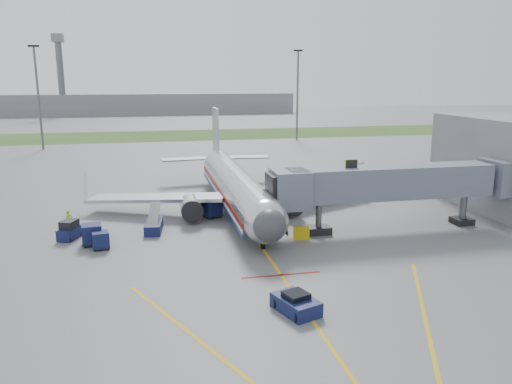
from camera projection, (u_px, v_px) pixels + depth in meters
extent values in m
plane|color=#565659|center=(268.00, 257.00, 40.51)|extent=(400.00, 400.00, 0.00)
cube|color=#2D4C1E|center=(185.00, 135.00, 126.24)|extent=(300.00, 25.00, 0.01)
cube|color=gold|center=(274.00, 265.00, 38.60)|extent=(0.25, 50.00, 0.01)
cube|color=maroon|center=(281.00, 275.00, 36.70)|extent=(6.00, 0.25, 0.01)
cube|color=gold|center=(220.00, 357.00, 25.94)|extent=(9.52, 20.04, 0.01)
cube|color=gold|center=(428.00, 333.00, 28.41)|extent=(9.52, 20.04, 0.01)
cylinder|color=silver|center=(236.00, 186.00, 54.20)|extent=(3.80, 28.00, 3.80)
sphere|color=silver|center=(266.00, 221.00, 40.86)|extent=(3.80, 3.80, 3.80)
sphere|color=#38383D|center=(269.00, 226.00, 39.62)|extent=(2.74, 2.74, 2.74)
cube|color=black|center=(267.00, 216.00, 40.36)|extent=(2.20, 1.20, 0.55)
cone|color=silver|center=(216.00, 162.00, 69.91)|extent=(3.80, 5.00, 3.80)
cube|color=#B7BAC1|center=(216.00, 134.00, 68.54)|extent=(0.35, 4.20, 7.00)
cube|color=#B7BAC1|center=(157.00, 198.00, 52.64)|extent=(15.10, 8.59, 1.13)
cube|color=#B7BAC1|center=(310.00, 190.00, 56.15)|extent=(15.10, 8.59, 1.13)
cylinder|color=silver|center=(191.00, 207.00, 50.57)|extent=(2.10, 3.60, 2.10)
cylinder|color=silver|center=(289.00, 202.00, 52.71)|extent=(2.10, 3.60, 2.10)
cube|color=maroon|center=(253.00, 188.00, 54.67)|extent=(0.05, 28.00, 0.45)
cube|color=navy|center=(253.00, 196.00, 54.87)|extent=(0.05, 28.00, 0.35)
cylinder|color=black|center=(263.00, 245.00, 42.35)|extent=(0.28, 0.70, 0.70)
cylinder|color=black|center=(212.00, 206.00, 54.64)|extent=(0.50, 1.00, 1.00)
cylinder|color=black|center=(258.00, 204.00, 55.71)|extent=(0.50, 1.00, 1.00)
cube|color=slate|center=(390.00, 182.00, 46.93)|extent=(20.00, 3.00, 3.00)
cube|color=slate|center=(290.00, 189.00, 44.95)|extent=(3.20, 3.60, 3.40)
cube|color=black|center=(277.00, 189.00, 44.70)|extent=(1.60, 3.00, 2.80)
cube|color=gold|center=(351.00, 165.00, 45.70)|extent=(1.20, 0.15, 1.00)
cylinder|color=#595B60|center=(319.00, 217.00, 46.16)|extent=(0.56, 0.56, 3.10)
cube|color=black|center=(318.00, 230.00, 46.43)|extent=(2.20, 1.60, 0.70)
cylinder|color=#595B60|center=(463.00, 209.00, 49.26)|extent=(0.70, 0.70, 3.10)
cube|color=black|center=(462.00, 221.00, 49.54)|extent=(1.80, 1.80, 0.60)
cube|color=slate|center=(502.00, 177.00, 49.40)|extent=(3.00, 4.00, 3.40)
cube|color=slate|center=(511.00, 163.00, 55.11)|extent=(10.00, 16.00, 10.00)
cylinder|color=#595B60|center=(39.00, 99.00, 98.77)|extent=(0.44, 0.44, 20.00)
cube|color=black|center=(33.00, 46.00, 96.49)|extent=(2.00, 0.40, 0.40)
cylinder|color=#595B60|center=(297.00, 96.00, 114.88)|extent=(0.44, 0.44, 20.00)
cube|color=black|center=(298.00, 50.00, 112.60)|extent=(2.00, 0.40, 0.40)
cube|color=slate|center=(144.00, 104.00, 199.50)|extent=(120.00, 14.00, 8.00)
cylinder|color=#595B60|center=(61.00, 78.00, 186.31)|extent=(2.40, 2.40, 28.00)
cube|color=slate|center=(57.00, 38.00, 183.07)|extent=(4.00, 4.00, 3.00)
cube|color=#0B1932|center=(296.00, 305.00, 30.86)|extent=(2.81, 3.52, 0.94)
cube|color=black|center=(296.00, 296.00, 30.72)|extent=(1.75, 1.75, 0.43)
cylinder|color=black|center=(296.00, 317.00, 29.57)|extent=(0.41, 0.71, 0.68)
cylinder|color=black|center=(317.00, 310.00, 30.37)|extent=(0.41, 0.71, 0.68)
cylinder|color=black|center=(275.00, 303.00, 31.40)|extent=(0.41, 0.71, 0.68)
cylinder|color=black|center=(295.00, 297.00, 32.20)|extent=(0.41, 0.71, 0.68)
cube|color=#0B1932|center=(70.00, 233.00, 44.91)|extent=(2.11, 2.76, 0.98)
cube|color=black|center=(69.00, 224.00, 44.73)|extent=(1.69, 1.90, 0.69)
cylinder|color=black|center=(60.00, 239.00, 44.21)|extent=(0.39, 0.54, 0.49)
cylinder|color=black|center=(70.00, 239.00, 44.05)|extent=(0.39, 0.54, 0.49)
cylinder|color=black|center=(70.00, 233.00, 45.91)|extent=(0.39, 0.54, 0.49)
cylinder|color=black|center=(80.00, 233.00, 45.74)|extent=(0.39, 0.54, 0.49)
cube|color=#0B1932|center=(92.00, 234.00, 43.17)|extent=(1.79, 1.79, 1.64)
cube|color=black|center=(93.00, 243.00, 43.36)|extent=(1.84, 1.84, 0.13)
cylinder|color=black|center=(85.00, 246.00, 42.59)|extent=(0.26, 0.32, 0.30)
cylinder|color=black|center=(100.00, 245.00, 42.96)|extent=(0.26, 0.32, 0.30)
cylinder|color=black|center=(85.00, 241.00, 43.77)|extent=(0.26, 0.32, 0.30)
cylinder|color=black|center=(100.00, 240.00, 44.14)|extent=(0.26, 0.32, 0.30)
cube|color=#0B1932|center=(101.00, 239.00, 42.19)|extent=(1.56, 1.56, 1.33)
cube|color=black|center=(101.00, 247.00, 42.34)|extent=(1.61, 1.61, 0.10)
cylinder|color=black|center=(95.00, 250.00, 41.69)|extent=(0.23, 0.27, 0.24)
cylinder|color=black|center=(108.00, 248.00, 42.08)|extent=(0.23, 0.27, 0.24)
cylinder|color=black|center=(94.00, 246.00, 42.61)|extent=(0.23, 0.27, 0.24)
cylinder|color=black|center=(107.00, 245.00, 43.01)|extent=(0.23, 0.27, 0.24)
cube|color=#0B1932|center=(212.00, 207.00, 51.79)|extent=(2.22, 2.22, 1.68)
cube|color=black|center=(212.00, 215.00, 51.98)|extent=(2.29, 2.29, 0.13)
cylinder|color=black|center=(210.00, 218.00, 51.10)|extent=(0.34, 0.38, 0.30)
cylinder|color=black|center=(220.00, 216.00, 51.85)|extent=(0.34, 0.38, 0.30)
cylinder|color=black|center=(203.00, 215.00, 52.12)|extent=(0.34, 0.38, 0.30)
cylinder|color=black|center=(214.00, 213.00, 52.87)|extent=(0.34, 0.38, 0.30)
cube|color=#0B1932|center=(154.00, 226.00, 47.11)|extent=(1.88, 3.93, 0.95)
cube|color=black|center=(154.00, 215.00, 47.39)|extent=(1.41, 4.32, 1.49)
cylinder|color=black|center=(147.00, 233.00, 45.77)|extent=(0.29, 0.61, 0.59)
cylinder|color=black|center=(158.00, 232.00, 45.87)|extent=(0.29, 0.61, 0.59)
cylinder|color=black|center=(150.00, 224.00, 48.42)|extent=(0.29, 0.61, 0.59)
cylinder|color=black|center=(161.00, 224.00, 48.53)|extent=(0.29, 0.61, 0.59)
cube|color=gold|center=(301.00, 233.00, 44.92)|extent=(1.58, 1.24, 1.12)
cylinder|color=black|center=(296.00, 237.00, 45.03)|extent=(0.25, 0.32, 0.28)
cylinder|color=black|center=(306.00, 237.00, 45.00)|extent=(0.25, 0.32, 0.28)
imported|color=#A4CB17|center=(69.00, 220.00, 47.47)|extent=(0.83, 0.76, 1.89)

